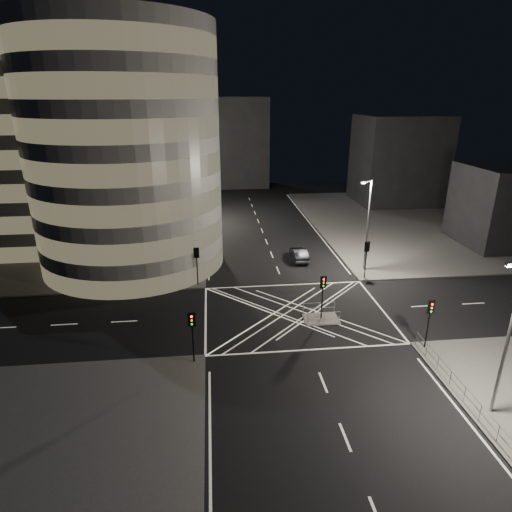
{
  "coord_description": "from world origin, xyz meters",
  "views": [
    {
      "loc": [
        -7.11,
        -33.56,
        18.35
      ],
      "look_at": [
        -2.81,
        6.85,
        3.0
      ],
      "focal_mm": 30.0,
      "sensor_mm": 36.0,
      "label": 1
    }
  ],
  "objects": [
    {
      "name": "sidewalk_far_right",
      "position": [
        29.0,
        27.0,
        0.07
      ],
      "size": [
        42.0,
        42.0,
        0.15
      ],
      "primitive_type": "cube",
      "color": "#4C4947",
      "rests_on": "ground"
    },
    {
      "name": "traffic_signal_nr",
      "position": [
        8.8,
        -6.8,
        2.91
      ],
      "size": [
        0.55,
        0.22,
        4.0
      ],
      "color": "black",
      "rests_on": "sidewalk_near_right"
    },
    {
      "name": "traffic_signal_island",
      "position": [
        2.0,
        -1.5,
        2.91
      ],
      "size": [
        0.55,
        0.22,
        4.0
      ],
      "color": "black",
      "rests_on": "central_island"
    },
    {
      "name": "tree_e",
      "position": [
        -10.5,
        33.0,
        4.02
      ],
      "size": [
        3.63,
        3.63,
        5.97
      ],
      "color": "black",
      "rests_on": "sidewalk_far_left"
    },
    {
      "name": "railing_island_south",
      "position": [
        2.0,
        -2.4,
        0.7
      ],
      "size": [
        2.8,
        0.06,
        1.1
      ],
      "primitive_type": "cube",
      "color": "slate",
      "rests_on": "central_island"
    },
    {
      "name": "street_lamp_right_far",
      "position": [
        9.44,
        9.0,
        5.54
      ],
      "size": [
        1.25,
        0.25,
        10.0
      ],
      "color": "slate",
      "rests_on": "sidewalk_far_right"
    },
    {
      "name": "traffic_signal_nl",
      "position": [
        -8.8,
        -6.8,
        2.91
      ],
      "size": [
        0.55,
        0.22,
        4.0
      ],
      "color": "black",
      "rests_on": "sidewalk_near_left"
    },
    {
      "name": "street_lamp_left_near",
      "position": [
        -9.44,
        12.0,
        5.54
      ],
      "size": [
        1.25,
        0.25,
        10.0
      ],
      "color": "slate",
      "rests_on": "sidewalk_far_left"
    },
    {
      "name": "building_right_far",
      "position": [
        26.0,
        40.0,
        7.65
      ],
      "size": [
        14.0,
        12.0,
        15.0
      ],
      "primitive_type": "cube",
      "color": "black",
      "rests_on": "sidewalk_far_right"
    },
    {
      "name": "railing_near_right",
      "position": [
        8.3,
        -12.15,
        0.7
      ],
      "size": [
        0.06,
        11.7,
        1.1
      ],
      "primitive_type": "cube",
      "color": "slate",
      "rests_on": "sidewalk_near_right"
    },
    {
      "name": "office_block_rear",
      "position": [
        -22.0,
        42.0,
        11.15
      ],
      "size": [
        24.0,
        16.0,
        22.0
      ],
      "primitive_type": "cube",
      "color": "gray",
      "rests_on": "sidewalk_far_left"
    },
    {
      "name": "office_tower_curved",
      "position": [
        -20.74,
        18.74,
        12.65
      ],
      "size": [
        30.0,
        29.0,
        27.2
      ],
      "color": "gray",
      "rests_on": "sidewalk_far_left"
    },
    {
      "name": "ground",
      "position": [
        0.0,
        0.0,
        0.0
      ],
      "size": [
        120.0,
        120.0,
        0.0
      ],
      "primitive_type": "plane",
      "color": "black",
      "rests_on": "ground"
    },
    {
      "name": "sedan",
      "position": [
        2.93,
        12.86,
        0.75
      ],
      "size": [
        1.6,
        4.55,
        1.5
      ],
      "primitive_type": "imported",
      "rotation": [
        0.0,
        0.0,
        3.14
      ],
      "color": "black",
      "rests_on": "ground"
    },
    {
      "name": "tree_d",
      "position": [
        -10.5,
        27.0,
        5.31
      ],
      "size": [
        5.57,
        5.57,
        8.37
      ],
      "color": "black",
      "rests_on": "sidewalk_far_left"
    },
    {
      "name": "tree_a",
      "position": [
        -10.5,
        9.0,
        4.44
      ],
      "size": [
        4.08,
        4.08,
        6.65
      ],
      "color": "black",
      "rests_on": "sidewalk_far_left"
    },
    {
      "name": "building_far_end",
      "position": [
        -4.0,
        58.0,
        9.0
      ],
      "size": [
        18.0,
        8.0,
        18.0
      ],
      "primitive_type": "cube",
      "color": "black",
      "rests_on": "ground"
    },
    {
      "name": "street_lamp_right_near",
      "position": [
        9.44,
        -14.0,
        5.54
      ],
      "size": [
        1.25,
        0.25,
        10.0
      ],
      "color": "slate",
      "rests_on": "sidewalk_near_right"
    },
    {
      "name": "tree_c",
      "position": [
        -10.5,
        21.0,
        5.21
      ],
      "size": [
        4.65,
        4.65,
        7.74
      ],
      "color": "black",
      "rests_on": "sidewalk_far_left"
    },
    {
      "name": "tree_b",
      "position": [
        -10.5,
        15.0,
        5.22
      ],
      "size": [
        4.7,
        4.7,
        7.79
      ],
      "color": "black",
      "rests_on": "sidewalk_far_left"
    },
    {
      "name": "railing_island_north",
      "position": [
        2.0,
        -0.6,
        0.7
      ],
      "size": [
        2.8,
        0.06,
        1.1
      ],
      "primitive_type": "cube",
      "color": "slate",
      "rests_on": "central_island"
    },
    {
      "name": "traffic_signal_fr",
      "position": [
        8.8,
        6.8,
        2.91
      ],
      "size": [
        0.55,
        0.22,
        4.0
      ],
      "color": "black",
      "rests_on": "sidewalk_far_right"
    },
    {
      "name": "street_lamp_left_far",
      "position": [
        -9.44,
        30.0,
        5.54
      ],
      "size": [
        1.25,
        0.25,
        10.0
      ],
      "color": "slate",
      "rests_on": "sidewalk_far_left"
    },
    {
      "name": "central_island",
      "position": [
        2.0,
        -1.5,
        0.07
      ],
      "size": [
        3.0,
        2.0,
        0.15
      ],
      "primitive_type": "cube",
      "color": "slate",
      "rests_on": "ground"
    },
    {
      "name": "sidewalk_far_left",
      "position": [
        -29.0,
        27.0,
        0.07
      ],
      "size": [
        42.0,
        42.0,
        0.15
      ],
      "primitive_type": "cube",
      "color": "#4C4947",
      "rests_on": "ground"
    },
    {
      "name": "traffic_signal_fl",
      "position": [
        -8.8,
        6.8,
        2.91
      ],
      "size": [
        0.55,
        0.22,
        4.0
      ],
      "color": "black",
      "rests_on": "sidewalk_far_left"
    },
    {
      "name": "building_right_near",
      "position": [
        30.0,
        16.0,
        5.15
      ],
      "size": [
        10.0,
        10.0,
        10.0
      ],
      "primitive_type": "cube",
      "color": "black",
      "rests_on": "sidewalk_far_right"
    }
  ]
}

